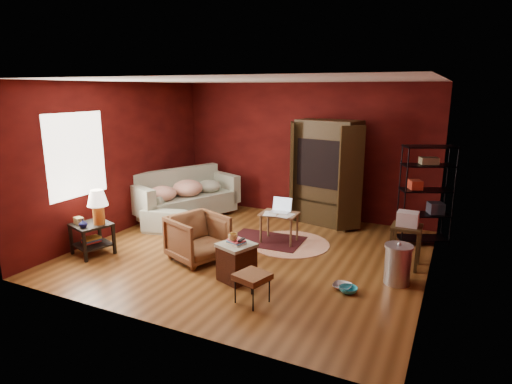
% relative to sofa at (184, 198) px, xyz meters
% --- Properties ---
extents(room, '(5.54, 5.04, 2.84)m').
position_rel_sofa_xyz_m(room, '(2.09, -1.14, 0.96)').
color(room, brown).
rests_on(room, ground).
extents(sofa, '(1.17, 2.35, 0.88)m').
position_rel_sofa_xyz_m(sofa, '(0.00, 0.00, 0.00)').
color(sofa, '#9DA38D').
rests_on(sofa, ground).
extents(armchair, '(0.97, 1.00, 0.81)m').
position_rel_sofa_xyz_m(armchair, '(1.51, -1.77, -0.04)').
color(armchair, black).
rests_on(armchair, ground).
extents(pet_bowl_steel, '(0.26, 0.07, 0.26)m').
position_rel_sofa_xyz_m(pet_bowl_steel, '(3.86, -1.78, -0.31)').
color(pet_bowl_steel, '#BBBCC2').
rests_on(pet_bowl_steel, ground).
extents(pet_bowl_turquoise, '(0.26, 0.12, 0.25)m').
position_rel_sofa_xyz_m(pet_bowl_turquoise, '(3.96, -1.85, -0.32)').
color(pet_bowl_turquoise, teal).
rests_on(pet_bowl_turquoise, ground).
extents(vase, '(0.14, 0.15, 0.13)m').
position_rel_sofa_xyz_m(vase, '(-0.15, -2.52, 0.15)').
color(vase, '#0B0E39').
rests_on(vase, side_table).
extents(mug, '(0.13, 0.11, 0.13)m').
position_rel_sofa_xyz_m(mug, '(2.39, -2.22, 0.24)').
color(mug, tan).
rests_on(mug, hamper).
extents(side_table, '(0.69, 0.69, 1.09)m').
position_rel_sofa_xyz_m(side_table, '(-0.13, -2.29, 0.22)').
color(side_table, black).
rests_on(side_table, ground).
extents(sofa_cushions, '(1.66, 2.39, 0.93)m').
position_rel_sofa_xyz_m(sofa_cushions, '(-0.02, 0.05, 0.02)').
color(sofa_cushions, '#9DA38D').
rests_on(sofa_cushions, sofa).
extents(hamper, '(0.58, 0.58, 0.63)m').
position_rel_sofa_xyz_m(hamper, '(2.42, -2.16, -0.15)').
color(hamper, '#441F0F').
rests_on(hamper, ground).
extents(footstool, '(0.48, 0.48, 0.40)m').
position_rel_sofa_xyz_m(footstool, '(2.91, -2.66, -0.10)').
color(footstool, black).
rests_on(footstool, ground).
extents(rug_round, '(1.62, 1.62, 0.01)m').
position_rel_sofa_xyz_m(rug_round, '(2.57, -0.47, -0.44)').
color(rug_round, beige).
rests_on(rug_round, ground).
extents(rug_oriental, '(1.33, 0.92, 0.01)m').
position_rel_sofa_xyz_m(rug_oriental, '(2.13, -0.50, -0.42)').
color(rug_oriental, '#451215').
rests_on(rug_oriental, ground).
extents(laptop_desk, '(0.66, 0.54, 0.79)m').
position_rel_sofa_xyz_m(laptop_desk, '(2.37, -0.47, 0.05)').
color(laptop_desk, brown).
rests_on(laptop_desk, ground).
extents(tv_armoire, '(1.61, 1.08, 2.08)m').
position_rel_sofa_xyz_m(tv_armoire, '(2.76, 1.01, 0.64)').
color(tv_armoire, '#30200D').
rests_on(tv_armoire, ground).
extents(wire_shelving, '(0.93, 0.69, 1.74)m').
position_rel_sofa_xyz_m(wire_shelving, '(4.67, 0.60, 0.51)').
color(wire_shelving, black).
rests_on(wire_shelving, ground).
extents(small_stand, '(0.44, 0.44, 0.87)m').
position_rel_sofa_xyz_m(small_stand, '(4.51, -0.60, 0.21)').
color(small_stand, '#30200D').
rests_on(small_stand, ground).
extents(trash_can, '(0.48, 0.48, 0.61)m').
position_rel_sofa_xyz_m(trash_can, '(4.50, -1.27, -0.15)').
color(trash_can, silver).
rests_on(trash_can, ground).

